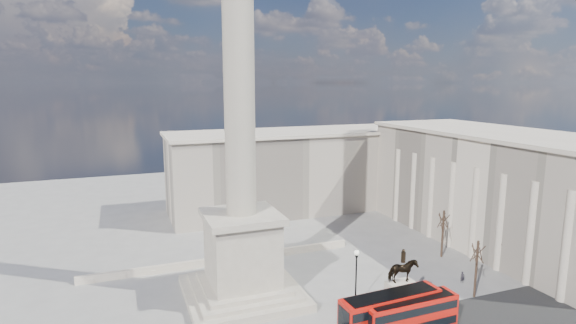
{
  "coord_description": "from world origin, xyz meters",
  "views": [
    {
      "loc": [
        -13.31,
        -46.02,
        26.35
      ],
      "look_at": [
        5.39,
        3.29,
        17.04
      ],
      "focal_mm": 28.0,
      "sensor_mm": 36.0,
      "label": 1
    }
  ],
  "objects_px": {
    "red_bus_b": "(391,313)",
    "pedestrian_crossing": "(405,286)",
    "equestrian_statue": "(402,295)",
    "pedestrian_walking": "(462,277)",
    "nelsons_column": "(241,196)",
    "victorian_lamp": "(356,274)",
    "red_bus_c": "(411,316)",
    "pedestrian_standing": "(425,296)"
  },
  "relations": [
    {
      "from": "red_bus_b",
      "to": "pedestrian_standing",
      "type": "distance_m",
      "value": 8.9
    },
    {
      "from": "pedestrian_walking",
      "to": "red_bus_c",
      "type": "bearing_deg",
      "value": -135.51
    },
    {
      "from": "victorian_lamp",
      "to": "equestrian_statue",
      "type": "relative_size",
      "value": 0.86
    },
    {
      "from": "pedestrian_crossing",
      "to": "pedestrian_walking",
      "type": "bearing_deg",
      "value": -138.45
    },
    {
      "from": "victorian_lamp",
      "to": "pedestrian_walking",
      "type": "height_order",
      "value": "victorian_lamp"
    },
    {
      "from": "equestrian_statue",
      "to": "victorian_lamp",
      "type": "bearing_deg",
      "value": 129.35
    },
    {
      "from": "red_bus_c",
      "to": "equestrian_statue",
      "type": "bearing_deg",
      "value": 70.07
    },
    {
      "from": "equestrian_statue",
      "to": "pedestrian_crossing",
      "type": "xyz_separation_m",
      "value": [
        4.41,
        5.51,
        -2.05
      ]
    },
    {
      "from": "red_bus_c",
      "to": "victorian_lamp",
      "type": "bearing_deg",
      "value": 106.29
    },
    {
      "from": "nelsons_column",
      "to": "red_bus_b",
      "type": "distance_m",
      "value": 21.37
    },
    {
      "from": "equestrian_statue",
      "to": "red_bus_c",
      "type": "bearing_deg",
      "value": -108.92
    },
    {
      "from": "nelsons_column",
      "to": "pedestrian_crossing",
      "type": "xyz_separation_m",
      "value": [
        19.65,
        -6.16,
        -12.07
      ]
    },
    {
      "from": "nelsons_column",
      "to": "red_bus_c",
      "type": "height_order",
      "value": "nelsons_column"
    },
    {
      "from": "equestrian_statue",
      "to": "pedestrian_crossing",
      "type": "distance_m",
      "value": 7.35
    },
    {
      "from": "nelsons_column",
      "to": "pedestrian_crossing",
      "type": "bearing_deg",
      "value": -17.41
    },
    {
      "from": "red_bus_c",
      "to": "pedestrian_walking",
      "type": "distance_m",
      "value": 16.68
    },
    {
      "from": "red_bus_b",
      "to": "pedestrian_walking",
      "type": "height_order",
      "value": "red_bus_b"
    },
    {
      "from": "nelsons_column",
      "to": "victorian_lamp",
      "type": "distance_m",
      "value": 16.44
    },
    {
      "from": "red_bus_b",
      "to": "victorian_lamp",
      "type": "xyz_separation_m",
      "value": [
        -0.61,
        6.43,
        1.79
      ]
    },
    {
      "from": "nelsons_column",
      "to": "red_bus_c",
      "type": "xyz_separation_m",
      "value": [
        14.11,
        -14.94,
        -10.66
      ]
    },
    {
      "from": "victorian_lamp",
      "to": "pedestrian_standing",
      "type": "xyz_separation_m",
      "value": [
        8.33,
        -2.25,
        -3.27
      ]
    },
    {
      "from": "pedestrian_crossing",
      "to": "pedestrian_standing",
      "type": "bearing_deg",
      "value": 141.84
    },
    {
      "from": "pedestrian_standing",
      "to": "pedestrian_crossing",
      "type": "bearing_deg",
      "value": -107.65
    },
    {
      "from": "nelsons_column",
      "to": "pedestrian_standing",
      "type": "bearing_deg",
      "value": -25.76
    },
    {
      "from": "nelsons_column",
      "to": "equestrian_statue",
      "type": "height_order",
      "value": "nelsons_column"
    },
    {
      "from": "red_bus_b",
      "to": "red_bus_c",
      "type": "xyz_separation_m",
      "value": [
        1.72,
        -1.06,
        -0.17
      ]
    },
    {
      "from": "red_bus_b",
      "to": "pedestrian_standing",
      "type": "relative_size",
      "value": 6.13
    },
    {
      "from": "equestrian_statue",
      "to": "pedestrian_walking",
      "type": "height_order",
      "value": "equestrian_statue"
    },
    {
      "from": "pedestrian_standing",
      "to": "red_bus_c",
      "type": "bearing_deg",
      "value": 16.03
    },
    {
      "from": "nelsons_column",
      "to": "equestrian_statue",
      "type": "distance_m",
      "value": 21.65
    },
    {
      "from": "red_bus_c",
      "to": "pedestrian_standing",
      "type": "bearing_deg",
      "value": 40.12
    },
    {
      "from": "red_bus_b",
      "to": "victorian_lamp",
      "type": "bearing_deg",
      "value": 92.71
    },
    {
      "from": "red_bus_c",
      "to": "pedestrian_walking",
      "type": "bearing_deg",
      "value": 29.13
    },
    {
      "from": "equestrian_statue",
      "to": "pedestrian_standing",
      "type": "height_order",
      "value": "equestrian_statue"
    },
    {
      "from": "nelsons_column",
      "to": "victorian_lamp",
      "type": "xyz_separation_m",
      "value": [
        11.78,
        -7.45,
        -8.71
      ]
    },
    {
      "from": "pedestrian_walking",
      "to": "pedestrian_crossing",
      "type": "bearing_deg",
      "value": -168.48
    },
    {
      "from": "red_bus_b",
      "to": "pedestrian_crossing",
      "type": "height_order",
      "value": "red_bus_b"
    },
    {
      "from": "red_bus_c",
      "to": "pedestrian_crossing",
      "type": "distance_m",
      "value": 10.47
    },
    {
      "from": "nelsons_column",
      "to": "victorian_lamp",
      "type": "relative_size",
      "value": 6.98
    },
    {
      "from": "victorian_lamp",
      "to": "pedestrian_standing",
      "type": "bearing_deg",
      "value": -15.12
    },
    {
      "from": "pedestrian_walking",
      "to": "pedestrian_crossing",
      "type": "xyz_separation_m",
      "value": [
        -8.83,
        0.44,
        0.09
      ]
    },
    {
      "from": "pedestrian_walking",
      "to": "pedestrian_standing",
      "type": "xyz_separation_m",
      "value": [
        -8.37,
        -3.11,
        0.18
      ]
    }
  ]
}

